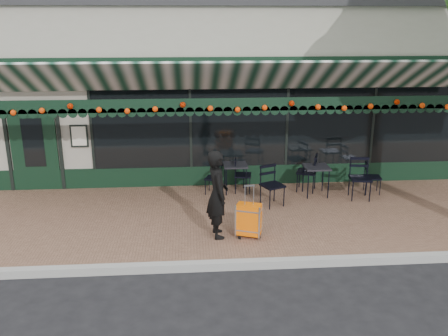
{
  "coord_description": "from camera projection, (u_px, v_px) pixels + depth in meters",
  "views": [
    {
      "loc": [
        -1.04,
        -7.47,
        4.16
      ],
      "look_at": [
        -0.35,
        1.6,
        1.33
      ],
      "focal_mm": 38.0,
      "sensor_mm": 36.0,
      "label": 1
    }
  ],
  "objects": [
    {
      "name": "chair_a_left",
      "position": [
        307.0,
        172.0,
        11.58
      ],
      "size": [
        0.61,
        0.61,
        0.95
      ],
      "primitive_type": null,
      "rotation": [
        0.0,
        0.0,
        -1.94
      ],
      "color": "black",
      "rests_on": "sidewalk"
    },
    {
      "name": "chair_b_right",
      "position": [
        243.0,
        175.0,
        11.52
      ],
      "size": [
        0.47,
        0.47,
        0.84
      ],
      "primitive_type": null,
      "rotation": [
        0.0,
        0.0,
        1.44
      ],
      "color": "black",
      "rests_on": "sidewalk"
    },
    {
      "name": "restaurant_building",
      "position": [
        220.0,
        83.0,
        15.21
      ],
      "size": [
        12.0,
        9.6,
        4.5
      ],
      "color": "gray",
      "rests_on": "ground"
    },
    {
      "name": "chair_a_right",
      "position": [
        373.0,
        178.0,
        11.46
      ],
      "size": [
        0.45,
        0.45,
        0.78
      ],
      "primitive_type": null,
      "rotation": [
        0.0,
        0.0,
        1.39
      ],
      "color": "black",
      "rests_on": "sidewalk"
    },
    {
      "name": "chair_b_left",
      "position": [
        213.0,
        178.0,
        11.42
      ],
      "size": [
        0.49,
        0.49,
        0.76
      ],
      "primitive_type": null,
      "rotation": [
        0.0,
        0.0,
        -1.92
      ],
      "color": "black",
      "rests_on": "sidewalk"
    },
    {
      "name": "cafe_table_b",
      "position": [
        235.0,
        167.0,
        11.46
      ],
      "size": [
        0.57,
        0.57,
        0.7
      ],
      "color": "black",
      "rests_on": "sidewalk"
    },
    {
      "name": "curb",
      "position": [
        251.0,
        264.0,
        8.32
      ],
      "size": [
        18.0,
        0.16,
        0.15
      ],
      "primitive_type": "cube",
      "color": "#9E9E99",
      "rests_on": "ground"
    },
    {
      "name": "cafe_table_a",
      "position": [
        316.0,
        169.0,
        11.24
      ],
      "size": [
        0.59,
        0.59,
        0.72
      ],
      "color": "black",
      "rests_on": "sidewalk"
    },
    {
      "name": "ground",
      "position": [
        251.0,
        266.0,
        8.42
      ],
      "size": [
        80.0,
        80.0,
        0.0
      ],
      "primitive_type": "plane",
      "color": "black",
      "rests_on": "ground"
    },
    {
      "name": "suitcase",
      "position": [
        249.0,
        220.0,
        9.1
      ],
      "size": [
        0.52,
        0.4,
        1.05
      ],
      "rotation": [
        0.0,
        0.0,
        -0.36
      ],
      "color": "#FF6808",
      "rests_on": "sidewalk"
    },
    {
      "name": "woman",
      "position": [
        217.0,
        194.0,
        9.02
      ],
      "size": [
        0.5,
        0.68,
        1.71
      ],
      "primitive_type": "imported",
      "rotation": [
        0.0,
        0.0,
        1.72
      ],
      "color": "black",
      "rests_on": "sidewalk"
    },
    {
      "name": "chair_a_front",
      "position": [
        360.0,
        179.0,
        11.05
      ],
      "size": [
        0.54,
        0.54,
        0.98
      ],
      "primitive_type": null,
      "rotation": [
        0.0,
        0.0,
        -0.12
      ],
      "color": "black",
      "rests_on": "sidewalk"
    },
    {
      "name": "chair_b_front",
      "position": [
        272.0,
        186.0,
        10.65
      ],
      "size": [
        0.62,
        0.62,
        0.93
      ],
      "primitive_type": null,
      "rotation": [
        0.0,
        0.0,
        0.43
      ],
      "color": "black",
      "rests_on": "sidewalk"
    },
    {
      "name": "sidewalk",
      "position": [
        239.0,
        217.0,
        10.3
      ],
      "size": [
        18.0,
        4.0,
        0.15
      ],
      "primitive_type": "cube",
      "color": "brown",
      "rests_on": "ground"
    }
  ]
}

